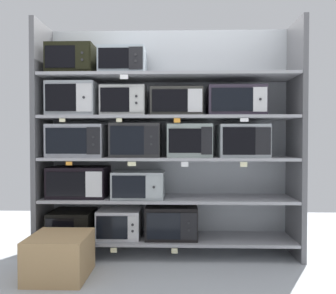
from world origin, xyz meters
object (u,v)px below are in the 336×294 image
Objects in this scene: microwave_13 at (73,61)px; microwave_14 at (123,62)px; microwave_5 at (78,141)px; microwave_1 at (120,223)px; microwave_9 at (74,100)px; microwave_0 at (72,224)px; shipping_carton at (60,256)px; microwave_8 at (242,141)px; microwave_4 at (139,184)px; microwave_7 at (189,141)px; microwave_6 at (136,140)px; microwave_11 at (177,102)px; microwave_10 at (124,102)px; microwave_2 at (171,221)px; microwave_3 at (79,182)px; microwave_12 at (235,102)px.

microwave_13 reaches higher than microwave_14.
microwave_5 is 0.92m from microwave_14.
microwave_14 is (0.04, 0.00, 1.64)m from microwave_1.
microwave_0 is at bearing 179.88° from microwave_9.
shipping_carton is (0.00, -0.57, -0.99)m from microwave_5.
microwave_13 is (-1.72, 0.00, 0.81)m from microwave_8.
microwave_14 is at bearing 179.90° from microwave_4.
microwave_6 is at bearing -179.95° from microwave_7.
microwave_14 reaches higher than microwave_4.
microwave_6 is at bearing -0.02° from microwave_9.
microwave_0 is 1.64m from microwave_11.
microwave_8 is 1.09× the size of microwave_10.
microwave_1 is 0.95m from microwave_5.
microwave_0 is 0.83× the size of microwave_2.
microwave_3 is 0.80m from shipping_carton.
microwave_10 is at bearing 179.95° from microwave_6.
microwave_7 is at bearing 0.01° from microwave_5.
microwave_9 is at bearing 180.00° from microwave_8.
microwave_9 reaches higher than microwave_3.
microwave_13 is at bearing 179.99° from microwave_8.
microwave_11 reaches higher than microwave_0.
microwave_5 is at bearing 90.41° from shipping_carton.
microwave_13 is at bearing 179.99° from microwave_14.
microwave_3 is (-0.95, 0.00, 0.40)m from microwave_2.
microwave_0 is at bearing -179.99° from microwave_7.
microwave_11 is (-0.66, 0.00, 0.39)m from microwave_8.
microwave_11 is (1.07, -0.00, 1.24)m from microwave_0.
microwave_12 reaches higher than microwave_2.
microwave_6 is at bearing -0.14° from microwave_14.
microwave_9 is at bearing 179.95° from microwave_5.
microwave_12 reaches higher than microwave_7.
microwave_6 is (-0.36, -0.00, 0.83)m from microwave_2.
microwave_2 is at bearing 30.71° from shipping_carton.
microwave_5 is at bearing -0.07° from microwave_0.
microwave_10 is (0.47, -0.00, 0.82)m from microwave_3.
microwave_1 is 0.77× the size of microwave_12.
microwave_5 is (-0.01, -0.00, 0.42)m from microwave_3.
microwave_4 is 0.92m from microwave_11.
microwave_14 is at bearing -0.01° from microwave_13.
microwave_0 is 0.49m from microwave_1.
microwave_2 is at bearing -179.90° from microwave_11.
microwave_8 is at bearing -0.01° from microwave_3.
microwave_3 is at bearing -0.16° from microwave_13.
microwave_10 is (-0.12, 0.00, 0.39)m from microwave_6.
microwave_7 is 0.92× the size of microwave_9.
microwave_5 is 0.62m from microwave_10.
microwave_0 is 0.84× the size of microwave_4.
microwave_10 reaches higher than microwave_5.
microwave_5 reaches higher than microwave_0.
microwave_8 reaches higher than microwave_2.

